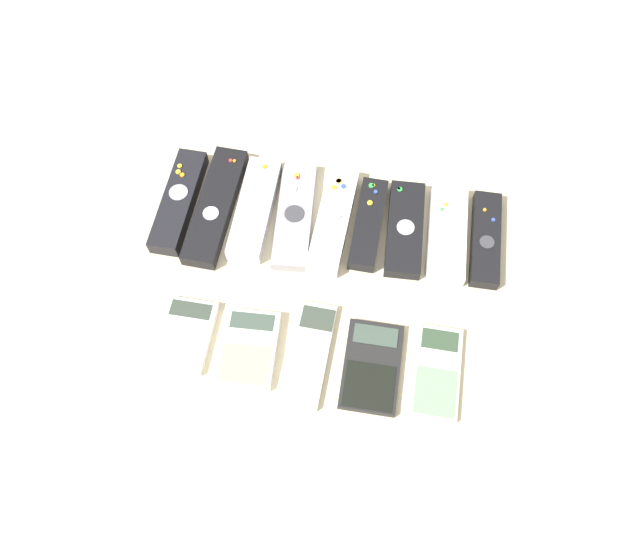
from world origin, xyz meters
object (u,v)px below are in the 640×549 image
Objects in this scene: remote_1 at (216,206)px; remote_2 at (255,209)px; remote_0 at (179,201)px; remote_8 at (486,239)px; remote_5 at (368,224)px; remote_3 at (295,215)px; calculator_4 at (437,371)px; calculator_0 at (185,335)px; remote_7 at (447,234)px; calculator_3 at (372,366)px; calculator_2 at (310,354)px; calculator_1 at (249,349)px; remote_6 at (405,229)px; remote_4 at (333,220)px.

remote_2 is (0.06, 0.00, 0.00)m from remote_1.
remote_8 is (0.49, 0.01, -0.00)m from remote_0.
remote_1 is 1.35× the size of remote_5.
remote_3 reaches higher than calculator_4.
calculator_0 is (-0.43, -0.23, -0.00)m from remote_8.
remote_0 reaches higher than calculator_4.
remote_7 is (0.13, -0.00, 0.00)m from remote_5.
remote_3 reaches higher than calculator_3.
calculator_2 is at bearing -129.95° from remote_7.
calculator_1 is 0.27m from calculator_4.
remote_6 reaches higher than calculator_4.
remote_5 and remote_7 have the same top height.
remote_7 reaches higher than calculator_3.
remote_8 is at bearing -0.26° from remote_7.
remote_2 is 0.26m from calculator_2.
remote_5 is 0.24m from calculator_3.
remote_4 is at bearing -179.11° from remote_8.
remote_1 is 1.85× the size of calculator_1.
remote_1 is at bearing -179.10° from remote_8.
remote_2 is 0.13m from remote_4.
calculator_3 is at bearing -123.07° from remote_8.
remote_5 is (0.06, 0.00, -0.00)m from remote_4.
remote_5 is 0.26m from calculator_4.
calculator_2 is (0.19, -0.00, -0.00)m from calculator_0.
remote_6 is (0.18, 0.00, 0.00)m from remote_3.
calculator_2 is (-0.18, -0.23, -0.01)m from remote_7.
remote_7 is 0.29m from calculator_2.
calculator_2 is at bearing -102.27° from remote_5.
remote_7 is at bearing -178.90° from remote_8.
remote_6 and remote_8 have the same top height.
remote_5 is 0.13m from remote_7.
remote_7 is (0.24, 0.00, 0.00)m from remote_3.
remote_5 is (0.31, 0.00, -0.00)m from remote_0.
remote_1 is 0.43m from remote_8.
calculator_0 is 0.10m from calculator_1.
remote_5 is 0.19m from remote_8.
remote_3 is 1.23× the size of calculator_2.
remote_0 is 0.25m from remote_4.
remote_2 is 0.31m from remote_7.
remote_4 reaches higher than calculator_2.
calculator_0 is at bearing -86.51° from remote_1.
remote_0 is 0.23m from calculator_0.
remote_3 is 1.66× the size of calculator_1.
remote_2 is 1.12× the size of remote_8.
calculator_1 is at bearing -133.22° from remote_6.
remote_0 is at bearing -177.25° from remote_2.
remote_0 is 1.12× the size of remote_6.
remote_3 is at bearing 4.04° from remote_1.
calculator_3 is (0.15, -0.23, -0.00)m from remote_3.
calculator_2 is at bearing -87.13° from remote_4.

